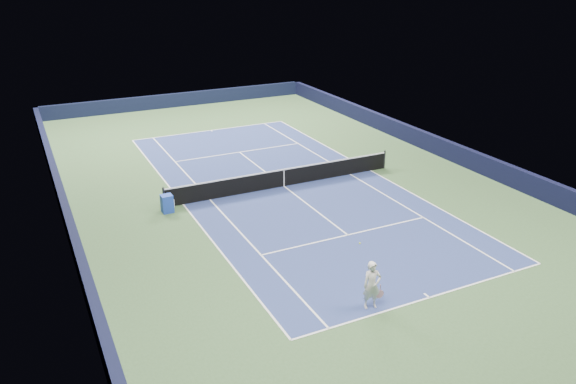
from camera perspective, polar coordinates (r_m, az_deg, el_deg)
name	(u,v)px	position (r m, az deg, el deg)	size (l,w,h in m)	color
ground	(284,186)	(29.73, -0.42, 0.59)	(40.00, 40.00, 0.00)	#34522C
wall_far	(179,100)	(47.45, -11.01, 9.18)	(22.00, 0.35, 1.10)	black
wall_right	(445,149)	(35.33, 15.65, 4.26)	(0.35, 40.00, 1.10)	black
wall_left	(66,214)	(27.02, -21.59, -2.12)	(0.35, 40.00, 1.10)	black
court_surface	(284,186)	(29.73, -0.42, 0.59)	(10.97, 23.77, 0.01)	navy
baseline_far	(211,130)	(40.20, -7.84, 6.23)	(10.97, 0.08, 0.00)	white
baseline_near	(430,298)	(20.81, 14.18, -10.35)	(10.97, 0.08, 0.00)	white
sideline_doubles_right	(370,170)	(32.32, 8.38, 2.18)	(0.08, 23.77, 0.00)	white
sideline_doubles_left	(183,204)	(27.97, -10.59, -1.24)	(0.08, 23.77, 0.00)	white
sideline_singles_right	(350,174)	(31.61, 6.32, 1.81)	(0.08, 23.77, 0.00)	white
sideline_singles_left	(210,200)	(28.32, -7.94, -0.76)	(0.08, 23.77, 0.00)	white
service_line_far	(239,152)	(35.26, -4.95, 4.06)	(8.23, 0.08, 0.00)	white
service_line_near	(348,235)	(24.62, 6.08, -4.36)	(8.23, 0.08, 0.00)	white
center_service_line	(284,186)	(29.72, -0.42, 0.60)	(0.08, 12.80, 0.00)	white
center_mark_far	(212,131)	(40.07, -7.77, 6.18)	(0.08, 0.30, 0.00)	white
center_mark_near	(427,295)	(20.91, 13.92, -10.16)	(0.08, 0.30, 0.00)	white
tennis_net	(284,177)	(29.54, -0.42, 1.49)	(12.90, 0.10, 1.07)	black
sponsor_cube	(167,204)	(27.12, -12.18, -1.16)	(0.58, 0.50, 0.87)	#1E3FB6
tennis_player	(372,285)	(19.45, 8.53, -9.35)	(0.83, 1.31, 2.01)	silver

